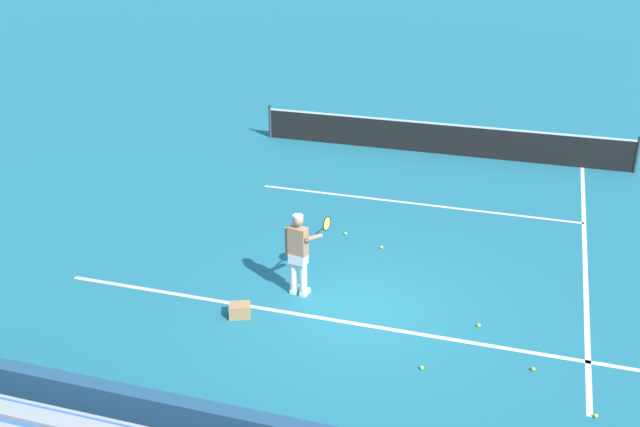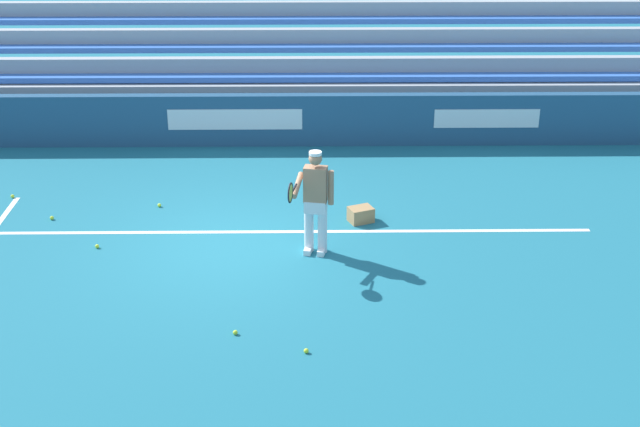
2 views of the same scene
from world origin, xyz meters
The scene contains 12 objects.
ground_plane centered at (0.00, 0.00, 0.00)m, with size 160.00×160.00×0.00m, color #1E6B7F.
court_baseline_white centered at (0.00, -0.50, 0.00)m, with size 12.00×0.10×0.01m, color white.
back_wall_sponsor_board centered at (-0.01, -4.77, 0.55)m, with size 26.09×0.25×1.10m.
bleacher_stand centered at (0.00, -6.60, 0.73)m, with size 24.79×2.40×2.95m.
tennis_player centered at (-1.34, 0.25, 0.89)m, with size 0.71×0.96×1.71m.
ball_box_cardboard centered at (-2.14, -0.90, 0.13)m, with size 0.40×0.30×0.26m, color #A87F51.
tennis_ball_far_right centered at (-0.24, 2.71, 0.03)m, with size 0.07×0.07×0.07m, color #CCE533.
tennis_ball_stray_back centered at (4.20, -2.00, 0.03)m, with size 0.07×0.07×0.07m, color #CCE533.
tennis_ball_toward_net centered at (2.20, 0.07, 0.03)m, with size 0.07×0.07×0.07m, color #CCE533.
tennis_ball_far_left centered at (-1.20, 3.17, 0.03)m, with size 0.07×0.07×0.07m, color #CCE533.
tennis_ball_midcourt centered at (1.44, -1.56, 0.03)m, with size 0.07×0.07×0.07m, color #CCE533.
tennis_ball_on_baseline centered at (3.23, -1.04, 0.03)m, with size 0.07×0.07×0.07m, color #CCE533.
Camera 2 is at (-1.26, 13.04, 6.52)m, focal length 50.00 mm.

